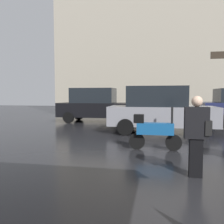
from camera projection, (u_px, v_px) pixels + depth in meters
The scene contains 5 objects.
pedestrian_with_bag at pixel (197, 131), 4.48m from camera, with size 0.48×0.24×1.55m.
parked_scooter at pixel (153, 130), 6.73m from camera, with size 1.49×0.32×1.23m.
parked_car_left at pixel (96, 105), 13.80m from camera, with size 4.43×1.98×1.96m.
parked_car_right at pixel (160, 110), 9.76m from camera, with size 4.30×1.93×1.92m.
building_block at pixel (167, 33), 18.32m from camera, with size 17.53×2.58×12.73m, color #B2A893.
Camera 1 is at (-0.71, -2.40, 1.56)m, focal length 38.04 mm.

